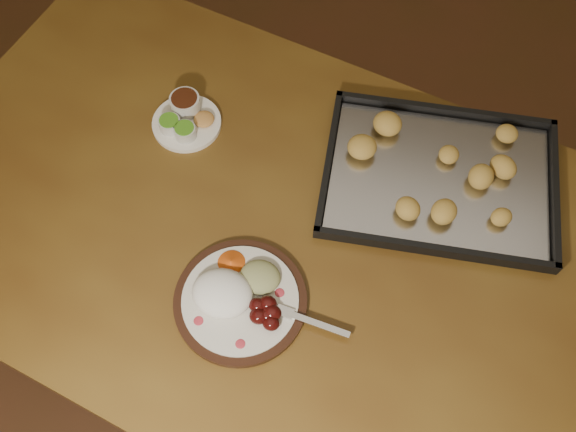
% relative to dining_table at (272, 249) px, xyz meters
% --- Properties ---
extents(ground, '(4.00, 4.00, 0.00)m').
position_rel_dining_table_xyz_m(ground, '(-0.00, 0.22, -0.65)').
color(ground, brown).
rests_on(ground, ground).
extents(dining_table, '(1.64, 1.17, 0.75)m').
position_rel_dining_table_xyz_m(dining_table, '(0.00, 0.00, 0.00)').
color(dining_table, brown).
rests_on(dining_table, ground).
extents(dinner_plate, '(0.33, 0.25, 0.06)m').
position_rel_dining_table_xyz_m(dinner_plate, '(-0.01, -0.16, 0.12)').
color(dinner_plate, black).
rests_on(dinner_plate, dining_table).
extents(condiment_saucer, '(0.15, 0.15, 0.05)m').
position_rel_dining_table_xyz_m(condiment_saucer, '(-0.25, 0.19, 0.12)').
color(condiment_saucer, white).
rests_on(condiment_saucer, dining_table).
extents(baking_tray, '(0.50, 0.39, 0.05)m').
position_rel_dining_table_xyz_m(baking_tray, '(0.30, 0.20, 0.11)').
color(baking_tray, black).
rests_on(baking_tray, dining_table).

